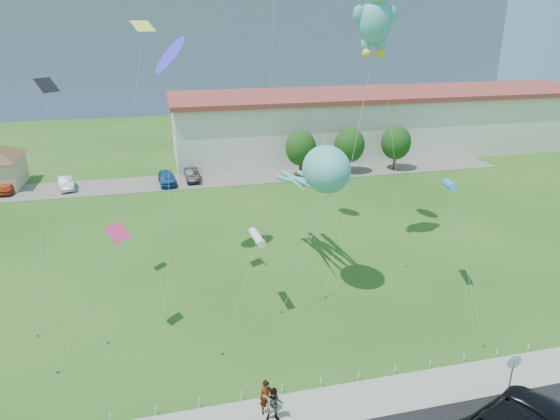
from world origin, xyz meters
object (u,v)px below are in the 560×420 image
object	(u,v)px
pedestrian_right	(275,405)
parked_car_blue	(167,178)
octopus_kite	(319,175)
teddy_bear_kite	(375,17)
parked_car_silver	(66,183)
parked_car_black	(192,175)
warehouse	(391,120)
stop_sign	(513,366)
parked_car_red	(8,187)
pedestrian_left	(266,398)

from	to	relation	value
pedestrian_right	parked_car_blue	world-z (taller)	pedestrian_right
octopus_kite	teddy_bear_kite	xyz separation A→B (m)	(5.20, 4.52, 9.65)
pedestrian_right	teddy_bear_kite	xyz separation A→B (m)	(11.01, 16.68, 16.41)
pedestrian_right	parked_car_silver	world-z (taller)	pedestrian_right
parked_car_blue	parked_car_black	world-z (taller)	parked_car_blue
warehouse	pedestrian_right	xyz separation A→B (m)	(-27.77, -47.08, -3.16)
stop_sign	teddy_bear_kite	distance (m)	23.61
warehouse	parked_car_black	world-z (taller)	warehouse
parked_car_red	warehouse	bearing A→B (deg)	13.69
parked_car_blue	octopus_kite	world-z (taller)	octopus_kite
pedestrian_left	parked_car_black	world-z (taller)	pedestrian_left
octopus_kite	teddy_bear_kite	distance (m)	11.86
warehouse	pedestrian_right	distance (m)	54.75
stop_sign	parked_car_red	xyz separation A→B (m)	(-31.43, 39.60, -1.16)
parked_car_blue	warehouse	bearing A→B (deg)	12.93
warehouse	stop_sign	bearing A→B (deg)	-108.90
stop_sign	parked_car_red	bearing A→B (deg)	128.44
parked_car_blue	teddy_bear_kite	xyz separation A→B (m)	(14.64, -20.74, 16.57)
parked_car_red	pedestrian_left	bearing A→B (deg)	-58.81
teddy_bear_kite	parked_car_blue	bearing A→B (deg)	125.22
pedestrian_right	stop_sign	bearing A→B (deg)	1.53
pedestrian_right	parked_car_silver	bearing A→B (deg)	117.80
warehouse	parked_car_black	xyz separation A→B (m)	(-28.59, -8.90, -3.39)
warehouse	teddy_bear_kite	world-z (taller)	teddy_bear_kite
stop_sign	pedestrian_right	world-z (taller)	stop_sign
stop_sign	parked_car_silver	size ratio (longest dim) A/B	0.61
teddy_bear_kite	parked_car_red	bearing A→B (deg)	145.04
warehouse	octopus_kite	xyz separation A→B (m)	(-21.96, -34.92, 3.61)
parked_car_red	parked_car_blue	xyz separation A→B (m)	(16.53, -1.05, 0.10)
parked_car_blue	teddy_bear_kite	size ratio (longest dim) A/B	0.22
parked_car_blue	parked_car_black	distance (m)	2.91
stop_sign	teddy_bear_kite	world-z (taller)	teddy_bear_kite
parked_car_black	parked_car_blue	bearing A→B (deg)	-166.03
warehouse	teddy_bear_kite	size ratio (longest dim) A/B	3.08
pedestrian_left	pedestrian_right	world-z (taller)	pedestrian_left
pedestrian_right	teddy_bear_kite	distance (m)	25.86
parked_car_red	pedestrian_right	bearing A→B (deg)	-58.84
parked_car_silver	parked_car_black	xyz separation A→B (m)	(13.54, -0.14, -0.00)
warehouse	stop_sign	distance (m)	51.00
parked_car_red	parked_car_blue	world-z (taller)	parked_car_blue
warehouse	stop_sign	world-z (taller)	warehouse
warehouse	parked_car_blue	bearing A→B (deg)	-162.91
pedestrian_left	parked_car_silver	xyz separation A→B (m)	(-14.11, 37.78, -0.25)
octopus_kite	parked_car_black	bearing A→B (deg)	104.30
parked_car_silver	pedestrian_left	bearing A→B (deg)	-83.10
parked_car_silver	parked_car_blue	distance (m)	10.77
stop_sign	parked_car_silver	distance (m)	47.06
pedestrian_right	parked_car_black	bearing A→B (deg)	98.49
parked_car_blue	parked_car_black	bearing A→B (deg)	10.92
parked_car_silver	octopus_kite	world-z (taller)	octopus_kite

